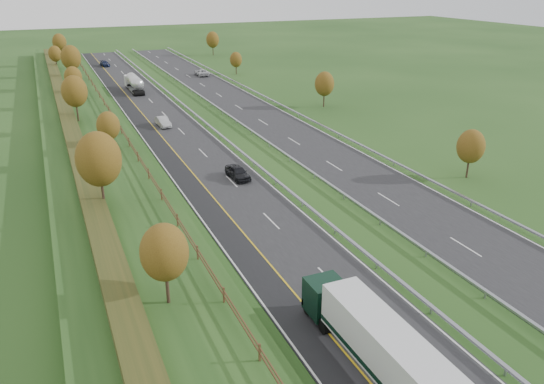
{
  "coord_description": "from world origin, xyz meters",
  "views": [
    {
      "loc": [
        -17.67,
        -21.06,
        22.75
      ],
      "look_at": [
        2.25,
        25.13,
        2.2
      ],
      "focal_mm": 35.0,
      "sensor_mm": 36.0,
      "label": 1
    }
  ],
  "objects_px": {
    "road_tanker": "(134,83)",
    "car_dark_near": "(238,172)",
    "car_small_far": "(105,64)",
    "car_silver_mid": "(163,122)",
    "car_oncoming": "(202,72)",
    "box_lorry": "(384,351)"
  },
  "relations": [
    {
      "from": "road_tanker",
      "to": "car_dark_near",
      "type": "distance_m",
      "value": 57.98
    },
    {
      "from": "car_dark_near",
      "to": "car_oncoming",
      "type": "height_order",
      "value": "car_dark_near"
    },
    {
      "from": "car_dark_near",
      "to": "car_oncoming",
      "type": "xyz_separation_m",
      "value": [
        16.2,
        70.67,
        -0.0
      ]
    },
    {
      "from": "road_tanker",
      "to": "car_small_far",
      "type": "relative_size",
      "value": 2.37
    },
    {
      "from": "car_dark_near",
      "to": "car_small_far",
      "type": "height_order",
      "value": "car_dark_near"
    },
    {
      "from": "road_tanker",
      "to": "car_oncoming",
      "type": "bearing_deg",
      "value": 34.61
    },
    {
      "from": "car_dark_near",
      "to": "car_silver_mid",
      "type": "height_order",
      "value": "car_dark_near"
    },
    {
      "from": "box_lorry",
      "to": "car_dark_near",
      "type": "bearing_deg",
      "value": 83.86
    },
    {
      "from": "car_silver_mid",
      "to": "car_oncoming",
      "type": "relative_size",
      "value": 0.83
    },
    {
      "from": "box_lorry",
      "to": "car_silver_mid",
      "type": "distance_m",
      "value": 63.57
    },
    {
      "from": "car_dark_near",
      "to": "car_small_far",
      "type": "xyz_separation_m",
      "value": [
        -3.77,
        95.35,
        -0.1
      ]
    },
    {
      "from": "car_oncoming",
      "to": "car_dark_near",
      "type": "bearing_deg",
      "value": 78.22
    },
    {
      "from": "car_dark_near",
      "to": "road_tanker",
      "type": "bearing_deg",
      "value": 87.68
    },
    {
      "from": "road_tanker",
      "to": "car_silver_mid",
      "type": "height_order",
      "value": "road_tanker"
    },
    {
      "from": "car_silver_mid",
      "to": "car_oncoming",
      "type": "xyz_separation_m",
      "value": [
        19.18,
        43.21,
        0.01
      ]
    },
    {
      "from": "car_silver_mid",
      "to": "car_small_far",
      "type": "height_order",
      "value": "car_silver_mid"
    },
    {
      "from": "car_silver_mid",
      "to": "car_dark_near",
      "type": "bearing_deg",
      "value": -87.59
    },
    {
      "from": "road_tanker",
      "to": "car_small_far",
      "type": "bearing_deg",
      "value": 92.29
    },
    {
      "from": "car_oncoming",
      "to": "car_small_far",
      "type": "bearing_deg",
      "value": -49.91
    },
    {
      "from": "car_small_far",
      "to": "car_silver_mid",
      "type": "bearing_deg",
      "value": -95.96
    },
    {
      "from": "car_dark_near",
      "to": "car_oncoming",
      "type": "distance_m",
      "value": 72.5
    },
    {
      "from": "car_oncoming",
      "to": "box_lorry",
      "type": "bearing_deg",
      "value": 80.48
    }
  ]
}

